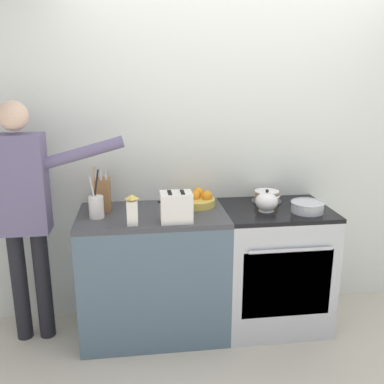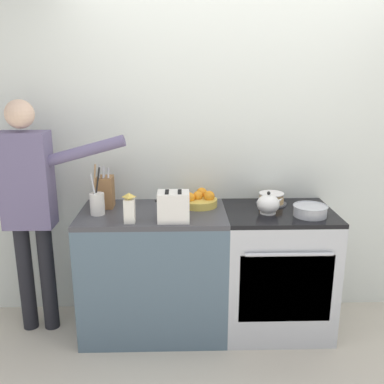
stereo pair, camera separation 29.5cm
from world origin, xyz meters
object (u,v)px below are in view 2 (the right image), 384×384
Objects in this scene: stove_range at (276,270)px; knife_block at (105,192)px; mixing_bowl at (310,211)px; milk_carton at (129,209)px; fruit_bowl at (199,200)px; person_baker at (30,198)px; utensil_crock at (97,203)px; tea_kettle at (268,204)px; toaster at (173,206)px; layer_cake at (271,199)px.

knife_block is (-1.25, 0.12, 0.58)m from stove_range.
stove_range is 3.92× the size of mixing_bowl.
milk_carton is (-1.04, -0.23, 0.56)m from stove_range.
person_baker is at bearing -174.91° from fruit_bowl.
knife_block is 1.19× the size of fruit_bowl.
knife_block is at bearing 80.21° from utensil_crock.
fruit_bowl is (-0.75, 0.26, 0.00)m from mixing_bowl.
tea_kettle reaches higher than fruit_bowl.
milk_carton is (0.24, -0.17, 0.01)m from utensil_crock.
fruit_bowl is at bearing 160.94° from mixing_bowl.
fruit_bowl is at bearing 16.32° from person_baker.
tea_kettle is 0.51m from fruit_bowl.
fruit_bowl is (0.68, 0.01, -0.07)m from knife_block.
knife_block is at bearing 147.65° from toaster.
tea_kettle is 0.67m from toaster.
layer_cake is at bearing 126.07° from mixing_bowl.
utensil_crock is at bearing 177.10° from mixing_bowl.
toaster is at bearing -1.14° from person_baker.
milk_carton is (-0.94, -0.17, 0.03)m from tea_kettle.
tea_kettle is 0.61× the size of knife_block.
knife_block reaches higher than fruit_bowl.
layer_cake is 0.23m from tea_kettle.
tea_kettle is 1.18m from utensil_crock.
stove_range is 4.79× the size of tea_kettle.
person_baker is (-1.73, -0.13, 0.06)m from layer_cake.
milk_carton is at bearing -7.92° from person_baker.
person_baker is (-0.51, -0.09, -0.02)m from knife_block.
stove_range is at bearing 31.05° from tea_kettle.
toaster reaches higher than fruit_bowl.
tea_kettle is at bearing 8.39° from person_baker.
knife_block is 1.57× the size of milk_carton.
person_baker reaches higher than toaster.
stove_range is 2.91× the size of knife_block.
person_baker is at bearing 175.55° from mixing_bowl.
knife_block is 0.41m from milk_carton.
mixing_bowl is at bearing 4.34° from toaster.
mixing_bowl is 1.45m from knife_block.
person_baker is (-1.67, 0.08, 0.03)m from tea_kettle.
fruit_bowl is 0.59m from milk_carton.
knife_block reaches higher than milk_carton.
person_baker reaches higher than tea_kettle.
knife_block is (-1.15, 0.18, 0.05)m from tea_kettle.
milk_carton is at bearing -169.83° from tea_kettle.
toaster reaches higher than stove_range.
milk_carton is (-1.01, -0.39, 0.06)m from layer_cake.
layer_cake is 1.12× the size of milk_carton.
tea_kettle is 1.17m from knife_block.
utensil_crock is 0.74m from fruit_bowl.
fruit_bowl is (-0.54, -0.03, 0.00)m from layer_cake.
tea_kettle is at bearing 11.94° from toaster.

